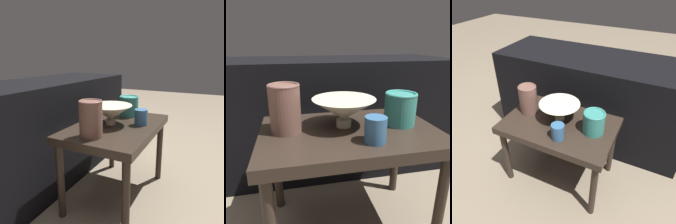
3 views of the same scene
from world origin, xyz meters
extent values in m
plane|color=#7F705B|center=(0.00, 0.00, 0.00)|extent=(8.00, 8.00, 0.00)
cube|color=#2D231C|center=(0.00, 0.00, 0.41)|extent=(0.63, 0.41, 0.04)
cylinder|color=#2D231C|center=(0.28, -0.17, 0.19)|extent=(0.04, 0.04, 0.39)
cylinder|color=#2D231C|center=(-0.28, 0.17, 0.19)|extent=(0.04, 0.04, 0.39)
cylinder|color=#2D231C|center=(0.28, 0.17, 0.19)|extent=(0.04, 0.04, 0.39)
cube|color=black|center=(0.00, 0.53, 0.32)|extent=(1.38, 0.50, 0.63)
cylinder|color=beige|center=(-0.02, 0.03, 0.44)|extent=(0.05, 0.05, 0.03)
cone|color=beige|center=(-0.02, 0.03, 0.49)|extent=(0.23, 0.23, 0.08)
cylinder|color=brown|center=(-0.22, 0.03, 0.51)|extent=(0.10, 0.10, 0.16)
torus|color=brown|center=(-0.22, 0.03, 0.59)|extent=(0.11, 0.11, 0.01)
cylinder|color=teal|center=(0.20, 0.01, 0.49)|extent=(0.11, 0.11, 0.12)
torus|color=teal|center=(0.20, 0.01, 0.54)|extent=(0.12, 0.12, 0.01)
cylinder|color=#33608E|center=(0.05, -0.12, 0.47)|extent=(0.07, 0.07, 0.08)
camera|label=1|loc=(-1.02, -0.47, 0.78)|focal=35.00mm
camera|label=2|loc=(-0.19, -0.70, 0.73)|focal=35.00mm
camera|label=3|loc=(0.45, -0.87, 1.18)|focal=35.00mm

